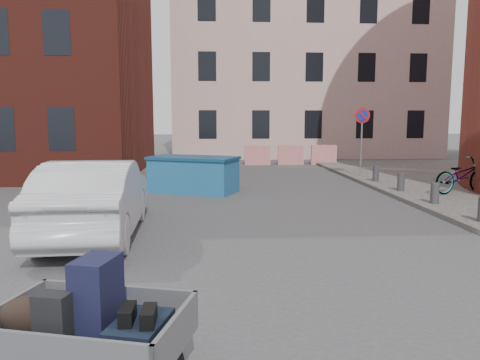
{
  "coord_description": "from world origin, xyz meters",
  "views": [
    {
      "loc": [
        0.0,
        -8.45,
        2.38
      ],
      "look_at": [
        0.66,
        1.12,
        1.1
      ],
      "focal_mm": 35.0,
      "sensor_mm": 36.0,
      "label": 1
    }
  ],
  "objects": [
    {
      "name": "bicycle",
      "position": [
        7.63,
        5.02,
        0.66
      ],
      "size": [
        2.17,
        1.32,
        1.08
      ],
      "primitive_type": "imported",
      "rotation": [
        0.0,
        0.0,
        1.89
      ],
      "color": "black",
      "rests_on": "sidewalk"
    },
    {
      "name": "ground",
      "position": [
        0.0,
        0.0,
        0.0
      ],
      "size": [
        120.0,
        120.0,
        0.0
      ],
      "primitive_type": "plane",
      "color": "#38383A",
      "rests_on": "ground"
    },
    {
      "name": "dumpster",
      "position": [
        -0.47,
        6.5,
        0.58
      ],
      "size": [
        3.08,
        2.42,
        1.15
      ],
      "rotation": [
        0.0,
        0.0,
        -0.42
      ],
      "color": "#206399",
      "rests_on": "ground"
    },
    {
      "name": "trailer",
      "position": [
        -1.03,
        -4.56,
        0.61
      ],
      "size": [
        1.83,
        1.96,
        1.2
      ],
      "rotation": [
        0.0,
        0.0,
        -0.27
      ],
      "color": "black",
      "rests_on": "ground"
    },
    {
      "name": "bollards",
      "position": [
        6.0,
        3.4,
        0.4
      ],
      "size": [
        0.22,
        9.02,
        0.55
      ],
      "color": "#3A3A3D",
      "rests_on": "sidewalk"
    },
    {
      "name": "no_parking_sign",
      "position": [
        6.0,
        9.48,
        2.01
      ],
      "size": [
        0.6,
        0.09,
        2.65
      ],
      "color": "gray",
      "rests_on": "sidewalk"
    },
    {
      "name": "silver_car",
      "position": [
        -2.27,
        1.0,
        0.77
      ],
      "size": [
        1.82,
        4.76,
        1.55
      ],
      "primitive_type": "imported",
      "rotation": [
        0.0,
        0.0,
        3.18
      ],
      "color": "silver",
      "rests_on": "ground"
    },
    {
      "name": "barriers",
      "position": [
        4.2,
        15.0,
        0.5
      ],
      "size": [
        4.7,
        0.18,
        1.0
      ],
      "color": "red",
      "rests_on": "ground"
    },
    {
      "name": "building_pink",
      "position": [
        6.0,
        22.0,
        7.0
      ],
      "size": [
        16.0,
        8.0,
        14.0
      ],
      "primitive_type": "cube",
      "color": "#C4A097",
      "rests_on": "ground"
    }
  ]
}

